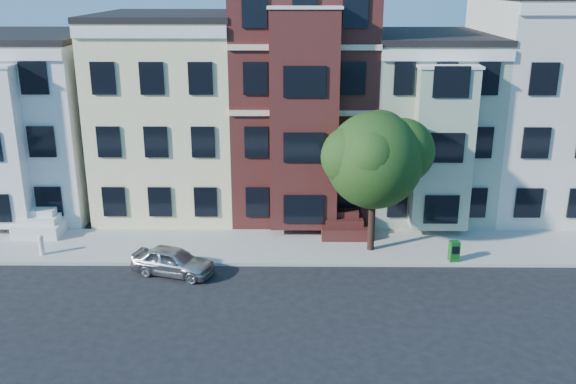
{
  "coord_description": "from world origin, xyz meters",
  "views": [
    {
      "loc": [
        -0.47,
        -19.52,
        11.85
      ],
      "look_at": [
        -0.69,
        3.65,
        4.2
      ],
      "focal_mm": 40.0,
      "sensor_mm": 36.0,
      "label": 1
    }
  ],
  "objects_px": {
    "fire_hydrant": "(42,247)",
    "parked_car": "(173,261)",
    "street_tree": "(374,167)",
    "newspaper_box": "(454,251)"
  },
  "relations": [
    {
      "from": "fire_hydrant",
      "to": "parked_car",
      "type": "bearing_deg",
      "value": -14.87
    },
    {
      "from": "parked_car",
      "to": "fire_hydrant",
      "type": "bearing_deg",
      "value": 92.66
    },
    {
      "from": "street_tree",
      "to": "newspaper_box",
      "type": "relative_size",
      "value": 8.56
    },
    {
      "from": "street_tree",
      "to": "parked_car",
      "type": "relative_size",
      "value": 2.22
    },
    {
      "from": "parked_car",
      "to": "newspaper_box",
      "type": "xyz_separation_m",
      "value": [
        12.12,
        1.14,
        0.01
      ]
    },
    {
      "from": "street_tree",
      "to": "parked_car",
      "type": "xyz_separation_m",
      "value": [
        -8.62,
        -2.39,
        -3.48
      ]
    },
    {
      "from": "street_tree",
      "to": "fire_hydrant",
      "type": "height_order",
      "value": "street_tree"
    },
    {
      "from": "street_tree",
      "to": "newspaper_box",
      "type": "distance_m",
      "value": 5.09
    },
    {
      "from": "street_tree",
      "to": "newspaper_box",
      "type": "xyz_separation_m",
      "value": [
        3.5,
        -1.25,
        -3.47
      ]
    },
    {
      "from": "parked_car",
      "to": "fire_hydrant",
      "type": "distance_m",
      "value": 6.42
    }
  ]
}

